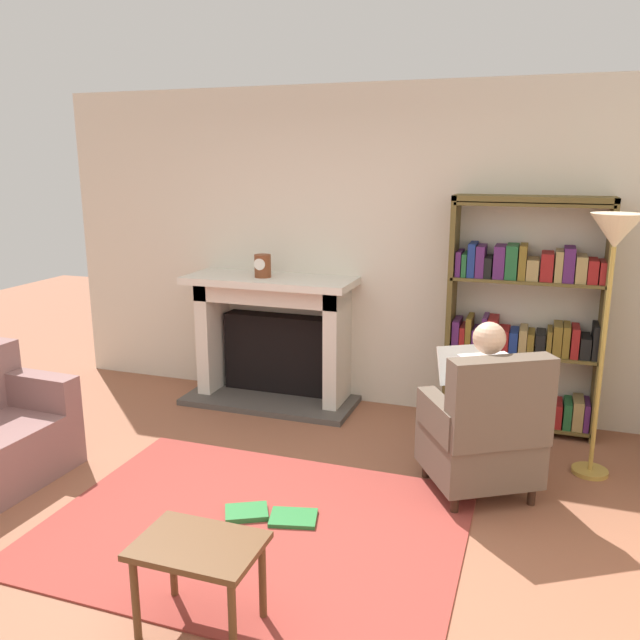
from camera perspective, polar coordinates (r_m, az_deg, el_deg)
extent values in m
plane|color=#93583F|center=(3.78, -7.85, -19.83)|extent=(14.00, 14.00, 0.00)
cube|color=beige|center=(5.59, 3.57, 6.20)|extent=(5.60, 0.10, 2.70)
cube|color=maroon|center=(4.00, -5.84, -17.58)|extent=(2.40, 1.80, 0.01)
cube|color=#4C4742|center=(5.80, -4.42, -7.04)|extent=(1.50, 0.64, 0.05)
cube|color=black|center=(5.87, -3.63, -2.90)|extent=(0.98, 0.20, 0.70)
cube|color=silver|center=(5.98, -9.34, -1.44)|extent=(0.12, 0.44, 1.06)
cube|color=silver|center=(5.53, 1.54, -2.51)|extent=(0.12, 0.44, 1.06)
cube|color=silver|center=(5.63, -4.19, 2.47)|extent=(1.30, 0.44, 0.16)
cube|color=silver|center=(5.55, -4.46, 3.47)|extent=(1.46, 0.56, 0.06)
cylinder|color=brown|center=(5.53, -5.06, 4.75)|extent=(0.14, 0.14, 0.19)
cylinder|color=white|center=(5.47, -5.34, 4.89)|extent=(0.10, 0.01, 0.10)
cube|color=brown|center=(5.30, 11.44, 0.79)|extent=(0.04, 0.32, 1.84)
cube|color=brown|center=(5.28, 23.56, -0.16)|extent=(0.04, 0.32, 1.84)
cube|color=brown|center=(5.13, 18.22, 10.10)|extent=(1.16, 0.32, 0.04)
cube|color=brown|center=(5.51, 16.85, -8.38)|extent=(1.12, 0.32, 0.02)
cube|color=navy|center=(5.49, 11.77, -6.73)|extent=(0.07, 0.26, 0.23)
cube|color=#1E592D|center=(5.49, 12.44, -7.10)|extent=(0.04, 0.26, 0.17)
cube|color=#4C1E59|center=(5.48, 13.09, -7.01)|extent=(0.08, 0.26, 0.20)
cube|color=black|center=(5.48, 13.84, -7.08)|extent=(0.05, 0.26, 0.20)
cube|color=#997F4C|center=(5.46, 14.60, -6.87)|extent=(0.07, 0.26, 0.26)
cube|color=#997F4C|center=(5.47, 15.29, -7.25)|extent=(0.05, 0.26, 0.19)
cube|color=#4C1E59|center=(5.47, 16.10, -7.43)|extent=(0.08, 0.26, 0.17)
cube|color=#997F4C|center=(5.45, 17.04, -7.09)|extent=(0.08, 0.26, 0.25)
cube|color=black|center=(5.46, 17.75, -7.22)|extent=(0.04, 0.26, 0.24)
cube|color=maroon|center=(5.47, 18.47, -7.54)|extent=(0.09, 0.26, 0.18)
cube|color=brown|center=(5.47, 19.26, -7.72)|extent=(0.04, 0.26, 0.16)
cube|color=maroon|center=(5.47, 19.99, -7.64)|extent=(0.09, 0.26, 0.19)
cube|color=#1E592D|center=(5.47, 20.89, -7.61)|extent=(0.06, 0.26, 0.20)
cube|color=#997F4C|center=(5.47, 21.68, -7.54)|extent=(0.08, 0.26, 0.23)
cube|color=#4C1E59|center=(5.48, 22.33, -7.66)|extent=(0.04, 0.26, 0.21)
cube|color=brown|center=(5.33, 17.27, -2.67)|extent=(1.12, 0.32, 0.02)
cube|color=#4C1E59|center=(5.32, 11.95, -1.02)|extent=(0.05, 0.26, 0.22)
cube|color=maroon|center=(5.32, 12.49, -1.30)|extent=(0.04, 0.26, 0.17)
cube|color=brown|center=(5.31, 13.00, -0.94)|extent=(0.04, 0.26, 0.25)
cube|color=#4C1E59|center=(5.31, 13.61, -1.47)|extent=(0.06, 0.26, 0.16)
cube|color=#4C1E59|center=(5.30, 14.29, -0.98)|extent=(0.04, 0.26, 0.26)
cube|color=maroon|center=(5.29, 14.94, -1.08)|extent=(0.07, 0.26, 0.25)
cube|color=maroon|center=(5.30, 15.81, -1.57)|extent=(0.09, 0.26, 0.17)
cube|color=navy|center=(5.30, 16.66, -1.68)|extent=(0.06, 0.26, 0.16)
cube|color=#997F4C|center=(5.29, 17.41, -1.60)|extent=(0.06, 0.26, 0.19)
cube|color=brown|center=(5.29, 18.03, -1.79)|extent=(0.05, 0.26, 0.16)
cube|color=black|center=(5.29, 18.79, -1.84)|extent=(0.07, 0.26, 0.16)
cube|color=brown|center=(5.29, 19.48, -1.73)|extent=(0.04, 0.26, 0.20)
cube|color=brown|center=(5.29, 20.11, -1.55)|extent=(0.06, 0.26, 0.24)
cube|color=brown|center=(5.29, 20.78, -1.61)|extent=(0.05, 0.26, 0.24)
cube|color=maroon|center=(5.29, 21.47, -1.71)|extent=(0.06, 0.26, 0.23)
cube|color=black|center=(5.31, 22.24, -2.12)|extent=(0.07, 0.26, 0.16)
cube|color=black|center=(5.30, 23.18, -1.69)|extent=(0.07, 0.26, 0.26)
cube|color=brown|center=(5.20, 17.72, 3.38)|extent=(1.12, 0.32, 0.02)
cube|color=#4C1E59|center=(5.21, 12.18, 4.95)|extent=(0.04, 0.26, 0.19)
cube|color=#1E592D|center=(5.21, 12.66, 4.83)|extent=(0.04, 0.26, 0.18)
cube|color=navy|center=(5.20, 13.26, 5.23)|extent=(0.06, 0.26, 0.26)
cube|color=#4C1E59|center=(5.19, 13.97, 5.08)|extent=(0.06, 0.26, 0.24)
cube|color=black|center=(5.19, 14.62, 4.58)|extent=(0.05, 0.26, 0.16)
cube|color=#4C1E59|center=(5.18, 15.52, 5.00)|extent=(0.08, 0.26, 0.25)
cube|color=#1E592D|center=(5.17, 16.51, 4.98)|extent=(0.09, 0.26, 0.25)
cube|color=brown|center=(5.17, 17.39, 4.93)|extent=(0.05, 0.26, 0.26)
cube|color=#997F4C|center=(5.18, 18.19, 4.31)|extent=(0.09, 0.26, 0.16)
cube|color=maroon|center=(5.17, 19.31, 4.50)|extent=(0.09, 0.26, 0.21)
cube|color=#997F4C|center=(5.17, 20.23, 4.54)|extent=(0.05, 0.26, 0.23)
cube|color=#4C1E59|center=(5.17, 21.01, 4.62)|extent=(0.08, 0.26, 0.25)
cube|color=#997F4C|center=(5.18, 21.93, 4.23)|extent=(0.08, 0.26, 0.20)
cube|color=maroon|center=(5.19, 22.80, 4.02)|extent=(0.07, 0.26, 0.17)
cube|color=maroon|center=(5.20, 23.72, 3.90)|extent=(0.08, 0.26, 0.16)
cube|color=brown|center=(5.14, 18.19, 9.66)|extent=(1.12, 0.32, 0.02)
cylinder|color=#331E14|center=(4.76, 15.17, -11.90)|extent=(0.05, 0.05, 0.12)
cylinder|color=#331E14|center=(4.56, 9.28, -12.75)|extent=(0.05, 0.05, 0.12)
cylinder|color=#331E14|center=(4.39, 18.07, -14.44)|extent=(0.05, 0.05, 0.12)
cylinder|color=#331E14|center=(4.17, 11.73, -15.56)|extent=(0.05, 0.05, 0.12)
cube|color=brown|center=(4.37, 13.73, -11.17)|extent=(0.86, 0.84, 0.30)
cube|color=brown|center=(4.01, 15.55, -7.01)|extent=(0.63, 0.47, 0.55)
cube|color=brown|center=(4.39, 17.14, -7.60)|extent=(0.38, 0.52, 0.22)
cube|color=brown|center=(4.16, 10.55, -8.39)|extent=(0.38, 0.52, 0.22)
cube|color=silver|center=(4.18, 14.34, -6.46)|extent=(0.38, 0.34, 0.50)
sphere|color=#D8AD8C|center=(4.07, 14.65, -1.56)|extent=(0.20, 0.20, 0.20)
cube|color=#191E3F|center=(4.45, 13.99, -7.92)|extent=(0.31, 0.40, 0.12)
cube|color=#191E3F|center=(4.39, 12.08, -8.15)|extent=(0.31, 0.40, 0.12)
cylinder|color=#191E3F|center=(4.71, 12.79, -10.05)|extent=(0.10, 0.10, 0.42)
cylinder|color=#191E3F|center=(4.65, 10.96, -10.29)|extent=(0.10, 0.10, 0.42)
cube|color=white|center=(4.43, 12.55, -3.83)|extent=(0.36, 0.28, 0.25)
cube|color=#87605D|center=(5.02, -23.87, -5.60)|extent=(0.71, 0.18, 0.24)
cube|color=brown|center=(3.10, -10.65, -18.91)|extent=(0.56, 0.39, 0.03)
cylinder|color=brown|center=(3.22, -15.91, -22.49)|extent=(0.04, 0.04, 0.41)
cylinder|color=brown|center=(3.02, -7.69, -24.88)|extent=(0.04, 0.04, 0.41)
cylinder|color=brown|center=(3.43, -12.81, -19.83)|extent=(0.04, 0.04, 0.41)
cylinder|color=brown|center=(3.24, -5.07, -21.76)|extent=(0.04, 0.04, 0.41)
cube|color=#267233|center=(4.03, -2.36, -16.97)|extent=(0.32, 0.27, 0.02)
cube|color=#267233|center=(4.10, -6.47, -16.45)|extent=(0.31, 0.29, 0.03)
cylinder|color=#B7933F|center=(4.93, 22.60, -12.15)|extent=(0.24, 0.24, 0.03)
cylinder|color=#B7933F|center=(4.66, 23.48, -3.47)|extent=(0.03, 0.03, 1.53)
cone|color=beige|center=(4.50, 24.54, 7.12)|extent=(0.32, 0.32, 0.22)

